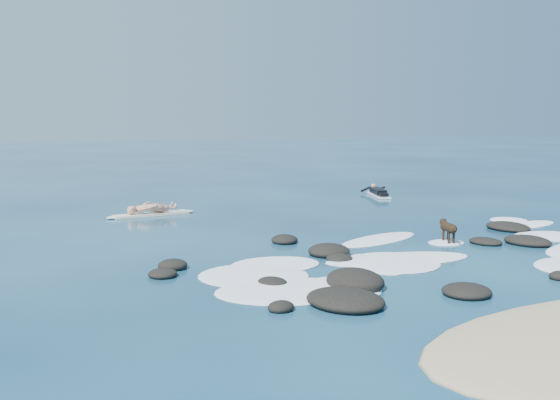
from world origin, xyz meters
name	(u,v)px	position (x,y,z in m)	size (l,w,h in m)	color
ground	(393,245)	(0.00, 0.00, 0.00)	(160.00, 160.00, 0.00)	#0A2642
reef_rocks	(395,262)	(-1.29, -2.17, 0.09)	(12.75, 7.65, 0.52)	black
breaking_foam	(426,258)	(-0.13, -1.78, 0.01)	(13.93, 8.03, 0.12)	white
standing_surfer_rig	(151,196)	(-5.49, 7.92, 0.76)	(3.37, 1.02, 1.92)	#F7E6C5
paddling_surfer_rig	(378,192)	(5.33, 9.85, 0.16)	(1.47, 2.74, 0.48)	silver
dog	(448,228)	(1.59, -0.38, 0.47)	(0.45, 1.10, 0.71)	black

